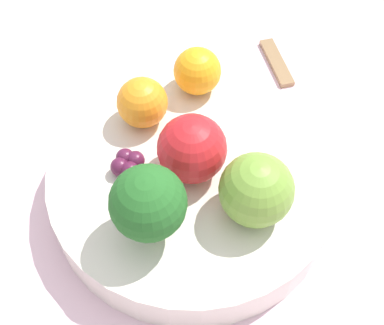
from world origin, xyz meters
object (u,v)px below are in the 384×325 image
object	(u,v)px
bowl	(192,182)
spoon	(276,62)
grape_cluster	(128,164)
orange_front	(197,71)
apple_red	(195,145)
apple_green	(256,190)
orange_back	(142,103)
broccoli	(148,204)

from	to	relation	value
bowl	spoon	world-z (taller)	bowl
grape_cluster	orange_front	bearing A→B (deg)	-57.70
apple_red	spoon	xyz separation A→B (m)	(0.12, -0.16, -0.07)
apple_green	grape_cluster	distance (m)	0.12
grape_cluster	bowl	bearing A→B (deg)	-115.46
orange_front	grape_cluster	world-z (taller)	orange_front
orange_back	apple_red	bearing A→B (deg)	-164.04
apple_red	apple_green	distance (m)	0.07
apple_green	orange_back	xyz separation A→B (m)	(0.13, 0.04, -0.01)
apple_red	orange_back	bearing A→B (deg)	15.96
apple_green	spoon	size ratio (longest dim) A/B	0.81
bowl	broccoli	distance (m)	0.10
grape_cluster	spoon	bearing A→B (deg)	-66.76
spoon	apple_green	bearing A→B (deg)	142.55
apple_red	grape_cluster	world-z (taller)	apple_red
apple_red	spoon	size ratio (longest dim) A/B	0.79
apple_green	apple_red	bearing A→B (deg)	21.34
spoon	orange_front	bearing A→B (deg)	104.39
bowl	orange_back	xyz separation A→B (m)	(0.07, 0.02, 0.05)
broccoli	bowl	bearing A→B (deg)	-54.02
orange_front	spoon	size ratio (longest dim) A/B	0.61
bowl	orange_front	size ratio (longest dim) A/B	5.61
orange_back	spoon	xyz separation A→B (m)	(0.05, -0.18, -0.06)
apple_red	apple_green	world-z (taller)	apple_green
bowl	broccoli	size ratio (longest dim) A/B	3.51
broccoli	orange_back	bearing A→B (deg)	-19.84
apple_red	orange_front	xyz separation A→B (m)	(0.09, -0.04, -0.01)
apple_green	spoon	bearing A→B (deg)	-37.45
apple_green	orange_front	world-z (taller)	apple_green
apple_green	orange_front	bearing A→B (deg)	-7.52
broccoli	apple_green	bearing A→B (deg)	-102.45
broccoli	grape_cluster	size ratio (longest dim) A/B	2.33
broccoli	spoon	distance (m)	0.29
bowl	orange_back	world-z (taller)	orange_back
grape_cluster	spoon	world-z (taller)	grape_cluster
orange_front	orange_back	world-z (taller)	orange_back
apple_red	grape_cluster	size ratio (longest dim) A/B	1.89
apple_red	orange_back	world-z (taller)	apple_red
orange_front	spoon	xyz separation A→B (m)	(0.03, -0.12, -0.06)
orange_front	apple_green	bearing A→B (deg)	172.48
orange_front	grape_cluster	xyz separation A→B (m)	(-0.06, 0.10, -0.01)
orange_back	apple_green	bearing A→B (deg)	-161.46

